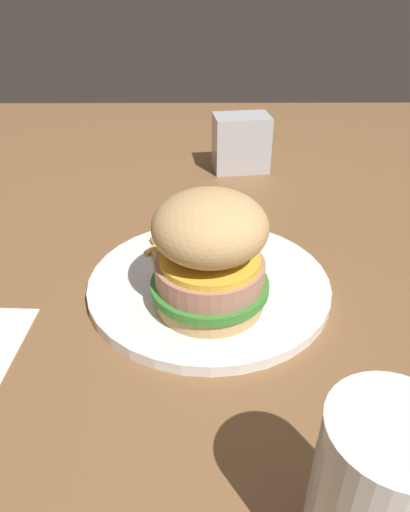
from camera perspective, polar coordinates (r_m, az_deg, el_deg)
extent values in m
plane|color=brown|center=(0.50, 0.51, -5.20)|extent=(1.60, 1.60, 0.00)
cylinder|color=white|center=(0.52, 0.00, -3.38)|extent=(0.26, 0.26, 0.01)
cylinder|color=tan|center=(0.47, 0.67, -4.83)|extent=(0.11, 0.11, 0.02)
cylinder|color=#387F2D|center=(0.47, 0.68, -3.51)|extent=(0.12, 0.12, 0.01)
cylinder|color=tan|center=(0.46, 0.70, -1.90)|extent=(0.11, 0.11, 0.02)
cylinder|color=yellow|center=(0.45, 0.71, -0.39)|extent=(0.10, 0.10, 0.01)
ellipsoid|color=tan|center=(0.43, 0.74, 3.55)|extent=(0.11, 0.11, 0.06)
cylinder|color=gold|center=(0.55, -5.28, 0.44)|extent=(0.07, 0.03, 0.01)
cylinder|color=gold|center=(0.54, -1.26, -0.08)|extent=(0.06, 0.02, 0.01)
cylinder|color=gold|center=(0.55, -4.40, 0.12)|extent=(0.03, 0.04, 0.01)
cylinder|color=#E5B251|center=(0.56, -2.31, 0.77)|extent=(0.03, 0.04, 0.01)
cylinder|color=gold|center=(0.55, -2.41, 0.57)|extent=(0.04, 0.04, 0.01)
cylinder|color=gold|center=(0.53, -5.56, -1.00)|extent=(0.05, 0.02, 0.01)
cylinder|color=gold|center=(0.57, -1.03, 1.53)|extent=(0.05, 0.01, 0.01)
cylinder|color=gold|center=(0.54, -2.00, 0.40)|extent=(0.04, 0.07, 0.01)
cylinder|color=#E5B251|center=(0.57, -5.13, 1.68)|extent=(0.06, 0.04, 0.01)
cylinder|color=silver|center=(0.30, 19.60, -26.12)|extent=(0.07, 0.07, 0.12)
cube|color=#B7BABF|center=(0.81, 4.36, 13.42)|extent=(0.07, 0.10, 0.09)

